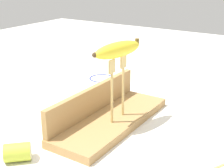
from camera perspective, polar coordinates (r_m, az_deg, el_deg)
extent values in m
plane|color=white|center=(0.95, 0.00, -7.02)|extent=(3.00, 3.00, 0.00)
cube|color=#A87F4C|center=(0.94, 0.00, -6.39)|extent=(0.42, 0.15, 0.02)
cube|color=#A87F4C|center=(0.96, -3.29, -2.71)|extent=(0.41, 0.02, 0.08)
cylinder|color=tan|center=(0.88, -0.01, -2.51)|extent=(0.01, 0.01, 0.14)
cube|color=tan|center=(0.85, -0.01, 3.08)|extent=(0.03, 0.00, 0.04)
cylinder|color=tan|center=(0.92, 1.93, -1.37)|extent=(0.01, 0.01, 0.14)
cube|color=tan|center=(0.90, 2.00, 3.97)|extent=(0.03, 0.00, 0.04)
ellipsoid|color=yellow|center=(0.86, 1.04, 6.03)|extent=(0.17, 0.07, 0.04)
cylinder|color=brown|center=(0.92, 4.40, 7.39)|extent=(0.01, 0.01, 0.02)
sphere|color=#3F2D19|center=(0.81, -2.87, 5.06)|extent=(0.01, 0.01, 0.01)
cylinder|color=tan|center=(0.81, 18.83, -13.09)|extent=(0.14, 0.08, 0.01)
cylinder|color=#B2C138|center=(0.81, -16.20, -11.37)|extent=(0.07, 0.07, 0.04)
cylinder|color=beige|center=(0.80, -14.04, -11.27)|extent=(0.03, 0.03, 0.04)
torus|color=#1E2DA5|center=(1.33, -1.78, 1.09)|extent=(0.10, 0.10, 0.01)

